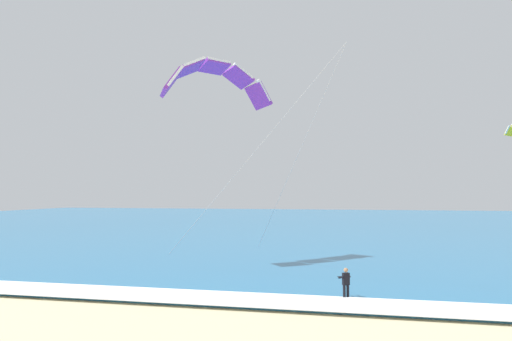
{
  "coord_description": "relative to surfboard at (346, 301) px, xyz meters",
  "views": [
    {
      "loc": [
        -1.07,
        -7.34,
        5.47
      ],
      "look_at": [
        -6.01,
        16.82,
        6.76
      ],
      "focal_mm": 30.41,
      "sensor_mm": 36.0,
      "label": 1
    }
  ],
  "objects": [
    {
      "name": "sea",
      "position": [
        1.05,
        57.6,
        0.07
      ],
      "size": [
        200.0,
        120.0,
        0.2
      ],
      "primitive_type": "cube",
      "color": "teal",
      "rests_on": "ground"
    },
    {
      "name": "surf_foam",
      "position": [
        1.05,
        -1.4,
        0.19
      ],
      "size": [
        200.0,
        2.87,
        0.04
      ],
      "primitive_type": "cube",
      "color": "white",
      "rests_on": "sea"
    },
    {
      "name": "surfboard",
      "position": [
        0.0,
        0.0,
        0.0
      ],
      "size": [
        1.04,
        1.45,
        0.09
      ],
      "color": "white",
      "rests_on": "ground"
    },
    {
      "name": "kitesurfer",
      "position": [
        -0.01,
        0.02,
        0.91
      ],
      "size": [
        0.67,
        0.67,
        1.69
      ],
      "color": "black",
      "rests_on": "ground"
    },
    {
      "name": "kite_primary",
      "position": [
        -9.66,
        9.27,
        14.36
      ],
      "size": [
        13.33,
        12.54,
        14.58
      ],
      "color": "purple"
    }
  ]
}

